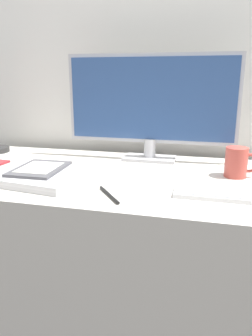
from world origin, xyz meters
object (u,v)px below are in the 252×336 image
Objects in this scene: monitor at (151,104)px; ereader at (40,169)px; laptop at (35,175)px; keyboard at (232,195)px; pen at (109,195)px; coffee_mug at (237,162)px.

ereader is at bearing -133.33° from monitor.
laptop is (-0.31, -0.35, -0.21)m from monitor.
keyboard is 0.60m from ereader.
keyboard is 0.34m from pen.
pen is at bearing -18.41° from laptop.
ereader is at bearing 77.51° from laptop.
monitor is 0.49m from pen.
laptop is at bearing -131.99° from monitor.
keyboard is at bearing -50.87° from monitor.
keyboard is 0.60m from laptop.
keyboard is at bearing -3.33° from ereader.
ereader is 0.64m from coffee_mug.
coffee_mug is (0.62, 0.17, 0.02)m from ereader.
keyboard is at bearing 13.23° from pen.
pen is (-0.35, -0.28, -0.04)m from coffee_mug.
keyboard is 2.75× the size of pen.
coffee_mug is (0.32, -0.16, -0.17)m from monitor.
pen is (-0.04, -0.44, -0.22)m from monitor.
pen is at bearing -141.82° from coffee_mug.
laptop is 0.29m from pen.
ereader is (0.00, 0.02, 0.02)m from laptop.
laptop is at bearing 161.59° from pen.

